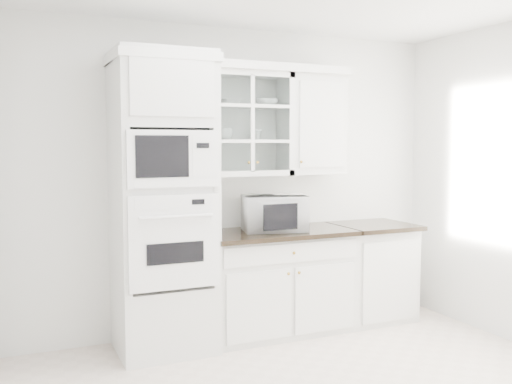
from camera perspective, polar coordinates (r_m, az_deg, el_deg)
name	(u,v)px	position (r m, az deg, el deg)	size (l,w,h in m)	color
room_shell	(306,129)	(3.95, 4.99, 6.30)	(4.00, 3.50, 2.70)	white
oven_column	(163,204)	(4.62, -9.26, -1.16)	(0.76, 0.68, 2.40)	silver
base_cabinet_run	(277,281)	(5.13, 2.11, -8.87)	(1.32, 0.67, 0.92)	silver
extra_base_cabinet	(371,271)	(5.63, 11.40, -7.73)	(0.72, 0.67, 0.92)	silver
upper_cabinet_glass	(245,124)	(5.01, -1.12, 6.81)	(0.80, 0.33, 0.90)	silver
upper_cabinet_solid	(312,125)	(5.30, 5.67, 6.68)	(0.55, 0.33, 0.90)	silver
crown_molding	(235,67)	(4.98, -2.15, 12.41)	(2.14, 0.38, 0.07)	white
countertop_microwave	(274,213)	(4.99, 1.81, -2.09)	(0.54, 0.45, 0.31)	white
bowl_a	(229,102)	(4.95, -2.68, 8.96)	(0.20, 0.20, 0.05)	white
bowl_b	(267,103)	(5.08, 1.09, 8.94)	(0.20, 0.20, 0.06)	white
cup_a	(225,134)	(4.95, -3.11, 5.79)	(0.13, 0.13, 0.10)	white
cup_b	(256,135)	(5.06, -0.05, 5.74)	(0.10, 0.10, 0.09)	white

